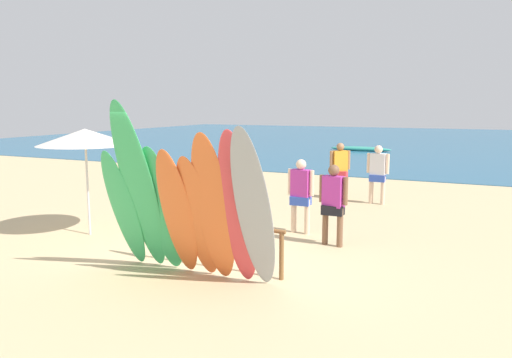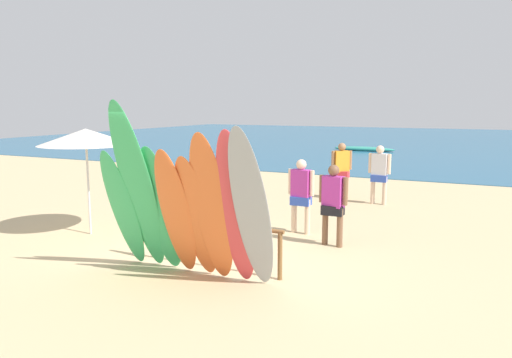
{
  "view_description": "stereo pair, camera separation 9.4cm",
  "coord_description": "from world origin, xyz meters",
  "px_view_note": "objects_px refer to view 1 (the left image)",
  "views": [
    {
      "loc": [
        3.83,
        -6.51,
        2.59
      ],
      "look_at": [
        0.0,
        1.89,
        1.19
      ],
      "focal_mm": 34.1,
      "sensor_mm": 36.0,
      "label": 1
    },
    {
      "loc": [
        3.92,
        -6.47,
        2.59
      ],
      "look_at": [
        0.0,
        1.89,
        1.19
      ],
      "focal_mm": 34.1,
      "sensor_mm": 36.0,
      "label": 2
    }
  ],
  "objects_px": {
    "beachgoer_photographing": "(333,199)",
    "distant_boat": "(360,149)",
    "beach_umbrella": "(85,137)",
    "surfboard_rack": "(207,232)",
    "surfboard_red_6": "(238,210)",
    "surfboard_grey_7": "(254,211)",
    "beachgoer_midbeach": "(340,167)",
    "beach_chair_red": "(190,202)",
    "surfboard_green_0": "(124,210)",
    "surfboard_orange_4": "(198,218)",
    "surfboard_orange_5": "(214,209)",
    "surfboard_orange_3": "(177,214)",
    "surfboard_green_2": "(162,210)",
    "beachgoer_near_rack": "(301,191)",
    "surfboard_green_1": "(139,189)",
    "beachgoer_by_water": "(378,170)"
  },
  "relations": [
    {
      "from": "beachgoer_photographing",
      "to": "surfboard_grey_7",
      "type": "bearing_deg",
      "value": -84.91
    },
    {
      "from": "surfboard_green_2",
      "to": "beachgoer_near_rack",
      "type": "xyz_separation_m",
      "value": [
        1.12,
        3.18,
        -0.14
      ]
    },
    {
      "from": "surfboard_grey_7",
      "to": "beach_umbrella",
      "type": "bearing_deg",
      "value": 160.51
    },
    {
      "from": "surfboard_green_0",
      "to": "beach_chair_red",
      "type": "bearing_deg",
      "value": 104.07
    },
    {
      "from": "surfboard_orange_5",
      "to": "surfboard_orange_3",
      "type": "bearing_deg",
      "value": 176.62
    },
    {
      "from": "surfboard_orange_3",
      "to": "beach_umbrella",
      "type": "relative_size",
      "value": 1.0
    },
    {
      "from": "surfboard_red_6",
      "to": "surfboard_green_0",
      "type": "bearing_deg",
      "value": 176.36
    },
    {
      "from": "beachgoer_by_water",
      "to": "surfboard_orange_3",
      "type": "bearing_deg",
      "value": -98.82
    },
    {
      "from": "surfboard_green_1",
      "to": "beachgoer_by_water",
      "type": "height_order",
      "value": "surfboard_green_1"
    },
    {
      "from": "surfboard_green_0",
      "to": "surfboard_orange_4",
      "type": "xyz_separation_m",
      "value": [
        1.3,
        0.06,
        -0.02
      ]
    },
    {
      "from": "surfboard_green_0",
      "to": "surfboard_orange_5",
      "type": "xyz_separation_m",
      "value": [
        1.61,
        -0.0,
        0.15
      ]
    },
    {
      "from": "surfboard_green_1",
      "to": "surfboard_orange_3",
      "type": "distance_m",
      "value": 0.69
    },
    {
      "from": "beachgoer_near_rack",
      "to": "beach_umbrella",
      "type": "distance_m",
      "value": 4.41
    },
    {
      "from": "surfboard_green_0",
      "to": "surfboard_grey_7",
      "type": "distance_m",
      "value": 2.28
    },
    {
      "from": "surfboard_red_6",
      "to": "beachgoer_near_rack",
      "type": "relative_size",
      "value": 1.58
    },
    {
      "from": "surfboard_green_0",
      "to": "beachgoer_near_rack",
      "type": "xyz_separation_m",
      "value": [
        1.77,
        3.27,
        -0.1
      ]
    },
    {
      "from": "beach_umbrella",
      "to": "surfboard_red_6",
      "type": "bearing_deg",
      "value": -18.78
    },
    {
      "from": "surfboard_green_1",
      "to": "beach_chair_red",
      "type": "xyz_separation_m",
      "value": [
        -1.26,
        3.38,
        -0.92
      ]
    },
    {
      "from": "surfboard_orange_3",
      "to": "beachgoer_by_water",
      "type": "distance_m",
      "value": 7.11
    },
    {
      "from": "surfboard_orange_3",
      "to": "surfboard_orange_4",
      "type": "distance_m",
      "value": 0.33
    },
    {
      "from": "beachgoer_photographing",
      "to": "beachgoer_midbeach",
      "type": "height_order",
      "value": "beachgoer_midbeach"
    },
    {
      "from": "surfboard_rack",
      "to": "surfboard_green_1",
      "type": "xyz_separation_m",
      "value": [
        -0.73,
        -0.72,
        0.75
      ]
    },
    {
      "from": "surfboard_grey_7",
      "to": "beachgoer_photographing",
      "type": "distance_m",
      "value": 2.78
    },
    {
      "from": "beachgoer_photographing",
      "to": "beach_chair_red",
      "type": "height_order",
      "value": "beachgoer_photographing"
    },
    {
      "from": "surfboard_green_1",
      "to": "surfboard_rack",
      "type": "bearing_deg",
      "value": 38.4
    },
    {
      "from": "surfboard_rack",
      "to": "beach_umbrella",
      "type": "height_order",
      "value": "beach_umbrella"
    },
    {
      "from": "beach_umbrella",
      "to": "distant_boat",
      "type": "distance_m",
      "value": 20.32
    },
    {
      "from": "beach_umbrella",
      "to": "distant_boat",
      "type": "relative_size",
      "value": 0.61
    },
    {
      "from": "beachgoer_photographing",
      "to": "beach_umbrella",
      "type": "height_order",
      "value": "beach_umbrella"
    },
    {
      "from": "surfboard_orange_4",
      "to": "surfboard_red_6",
      "type": "relative_size",
      "value": 0.84
    },
    {
      "from": "beachgoer_midbeach",
      "to": "beach_chair_red",
      "type": "distance_m",
      "value": 4.63
    },
    {
      "from": "surfboard_orange_3",
      "to": "surfboard_grey_7",
      "type": "distance_m",
      "value": 1.29
    },
    {
      "from": "beachgoer_midbeach",
      "to": "beach_chair_red",
      "type": "relative_size",
      "value": 1.85
    },
    {
      "from": "surfboard_green_0",
      "to": "beachgoer_midbeach",
      "type": "bearing_deg",
      "value": 77.19
    },
    {
      "from": "surfboard_green_1",
      "to": "surfboard_orange_4",
      "type": "bearing_deg",
      "value": 4.37
    },
    {
      "from": "surfboard_red_6",
      "to": "beachgoer_midbeach",
      "type": "height_order",
      "value": "surfboard_red_6"
    },
    {
      "from": "surfboard_orange_3",
      "to": "beachgoer_midbeach",
      "type": "bearing_deg",
      "value": 81.17
    },
    {
      "from": "surfboard_green_0",
      "to": "surfboard_green_1",
      "type": "distance_m",
      "value": 0.55
    },
    {
      "from": "surfboard_rack",
      "to": "surfboard_green_1",
      "type": "bearing_deg",
      "value": -135.67
    },
    {
      "from": "surfboard_red_6",
      "to": "surfboard_orange_4",
      "type": "bearing_deg",
      "value": 172.12
    },
    {
      "from": "surfboard_green_1",
      "to": "distant_boat",
      "type": "xyz_separation_m",
      "value": [
        -1.46,
        21.71,
        -1.22
      ]
    },
    {
      "from": "surfboard_green_1",
      "to": "surfboard_red_6",
      "type": "xyz_separation_m",
      "value": [
        1.59,
        0.12,
        -0.19
      ]
    },
    {
      "from": "beachgoer_photographing",
      "to": "distant_boat",
      "type": "xyz_separation_m",
      "value": [
        -3.67,
        18.93,
        -0.75
      ]
    },
    {
      "from": "surfboard_red_6",
      "to": "surfboard_grey_7",
      "type": "xyz_separation_m",
      "value": [
        0.28,
        -0.09,
        0.03
      ]
    },
    {
      "from": "surfboard_orange_5",
      "to": "beachgoer_midbeach",
      "type": "height_order",
      "value": "surfboard_orange_5"
    },
    {
      "from": "beach_chair_red",
      "to": "surfboard_grey_7",
      "type": "bearing_deg",
      "value": -29.84
    },
    {
      "from": "beach_umbrella",
      "to": "surfboard_rack",
      "type": "bearing_deg",
      "value": -13.79
    },
    {
      "from": "surfboard_orange_4",
      "to": "surfboard_red_6",
      "type": "bearing_deg",
      "value": -2.12
    },
    {
      "from": "surfboard_rack",
      "to": "surfboard_green_0",
      "type": "bearing_deg",
      "value": -151.5
    },
    {
      "from": "surfboard_orange_5",
      "to": "surfboard_red_6",
      "type": "bearing_deg",
      "value": 0.37
    }
  ]
}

